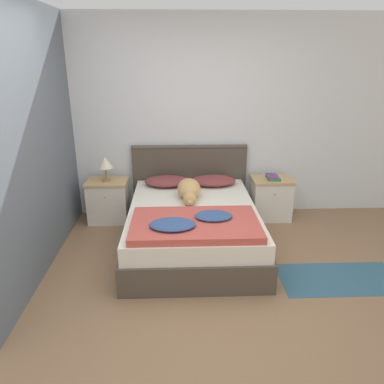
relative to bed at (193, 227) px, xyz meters
The scene contains 14 objects.
ground_plane 1.10m from the bed, 95.11° to the right, with size 16.00×16.00×0.00m, color #896647.
wall_back 1.49m from the bed, 95.16° to the left, with size 9.00×0.06×2.55m.
wall_side_left 1.84m from the bed, behind, with size 0.06×3.10×2.55m.
bed is the anchor object (origin of this frame).
headboard 1.02m from the bed, 90.00° to the left, with size 1.51×0.06×0.95m.
nightstand_left 1.31m from the bed, 144.43° to the left, with size 0.52×0.41×0.55m.
nightstand_right 1.31m from the bed, 35.57° to the left, with size 0.52×0.41×0.55m.
pillow_left 0.84m from the bed, 112.07° to the left, with size 0.57×0.38×0.11m.
pillow_right 0.84m from the bed, 67.93° to the left, with size 0.57×0.38×0.11m.
quilt 0.62m from the bed, 91.01° to the right, with size 1.23×0.76×0.12m.
dog 0.44m from the bed, 96.41° to the left, with size 0.27×0.64×0.22m.
book_stack 1.34m from the bed, 34.95° to the left, with size 0.16×0.23×0.05m.
table_lamp 1.41m from the bed, 144.97° to the left, with size 0.19×0.19×0.31m.
rug 1.60m from the bed, 27.31° to the right, with size 1.17×0.58×0.00m.
Camera 1 is at (-0.07, -2.72, 2.05)m, focal length 35.00 mm.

